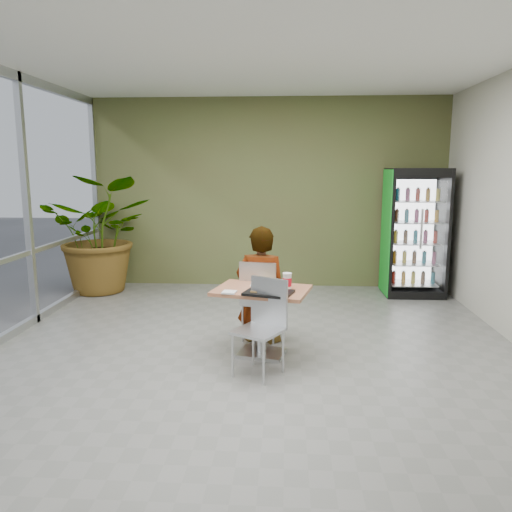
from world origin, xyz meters
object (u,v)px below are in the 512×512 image
at_px(dining_table, 262,308).
at_px(chair_far, 259,295).
at_px(soda_cup, 287,281).
at_px(cafeteria_tray, 269,293).
at_px(seated_woman, 261,296).
at_px(chair_near, 264,318).
at_px(beverage_fridge, 415,233).
at_px(potted_plant, 102,234).

distance_m(dining_table, chair_far, 0.46).
relative_size(soda_cup, cafeteria_tray, 0.37).
height_order(dining_table, seated_woman, seated_woman).
relative_size(chair_far, seated_woman, 0.58).
xyz_separation_m(dining_table, cafeteria_tray, (0.08, -0.23, 0.23)).
bearing_deg(chair_far, soda_cup, 135.45).
relative_size(dining_table, chair_far, 1.15).
bearing_deg(chair_far, dining_table, 106.05).
bearing_deg(chair_far, cafeteria_tray, 110.62).
bearing_deg(dining_table, seated_woman, 93.74).
xyz_separation_m(chair_far, chair_near, (0.09, -0.90, -0.01)).
bearing_deg(chair_near, beverage_fridge, 85.38).
distance_m(chair_near, beverage_fridge, 4.00).
bearing_deg(dining_table, cafeteria_tray, -70.47).
xyz_separation_m(dining_table, soda_cup, (0.27, 0.01, 0.30)).
bearing_deg(chair_far, chair_near, 105.51).
height_order(chair_far, chair_near, chair_far).
height_order(chair_far, potted_plant, potted_plant).
xyz_separation_m(dining_table, chair_near, (0.04, -0.45, 0.02)).
bearing_deg(potted_plant, dining_table, -44.68).
height_order(chair_near, beverage_fridge, beverage_fridge).
distance_m(seated_woman, potted_plant, 3.55).
relative_size(seated_woman, cafeteria_tray, 3.53).
bearing_deg(chair_near, dining_table, 125.31).
distance_m(chair_far, cafeteria_tray, 0.72).
height_order(seated_woman, cafeteria_tray, seated_woman).
xyz_separation_m(dining_table, beverage_fridge, (2.30, 2.82, 0.48)).
distance_m(dining_table, chair_near, 0.45).
relative_size(dining_table, beverage_fridge, 0.55).
bearing_deg(dining_table, chair_near, -84.76).
distance_m(chair_near, seated_woman, 0.95).
bearing_deg(potted_plant, seated_woman, -39.24).
relative_size(chair_near, beverage_fridge, 0.47).
bearing_deg(cafeteria_tray, potted_plant, 133.85).
height_order(chair_far, seated_woman, seated_woman).
relative_size(dining_table, seated_woman, 0.67).
xyz_separation_m(chair_near, potted_plant, (-2.80, 3.18, 0.40)).
height_order(soda_cup, beverage_fridge, beverage_fridge).
height_order(dining_table, chair_far, chair_far).
xyz_separation_m(dining_table, chair_far, (-0.05, 0.45, 0.03)).
bearing_deg(soda_cup, cafeteria_tray, -129.32).
bearing_deg(soda_cup, beverage_fridge, 54.18).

